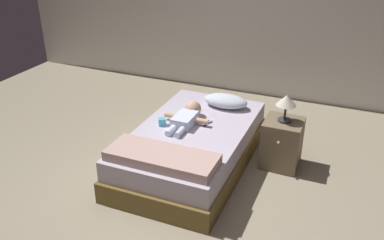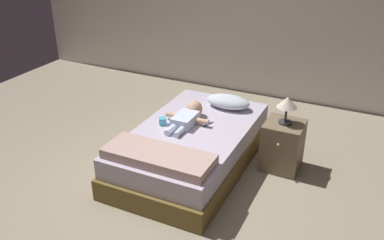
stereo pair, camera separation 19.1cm
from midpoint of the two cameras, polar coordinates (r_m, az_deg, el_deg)
The scene contains 10 objects.
ground_plane at distance 3.90m, azimuth -3.12°, elevation -12.04°, with size 8.00×8.00×0.00m, color gray.
wall_behind_bed at distance 6.00m, azimuth 9.49°, elevation 15.39°, with size 8.00×0.12×2.63m, color silver.
bed at distance 4.40m, azimuth -1.25°, elevation -3.74°, with size 1.12×1.96×0.43m.
pillow at distance 4.76m, azimuth 3.49°, elevation 2.61°, with size 0.51×0.27×0.15m.
baby at distance 4.41m, azimuth -1.91°, elevation 0.46°, with size 0.50×0.63×0.18m.
toothbrush at distance 4.39m, azimuth 1.00°, elevation -0.45°, with size 0.06×0.13×0.02m.
nightstand at distance 4.46m, azimuth 11.03°, elevation -3.15°, with size 0.39×0.42×0.52m.
lamp at distance 4.25m, azimuth 11.57°, elevation 2.43°, with size 0.20×0.20×0.29m.
blanket at distance 3.73m, azimuth -5.64°, elevation -5.14°, with size 1.01×0.39×0.09m.
toy_block at distance 4.37m, azimuth -5.37°, elevation -0.26°, with size 0.10×0.10×0.08m.
Camera 1 is at (1.28, -2.77, 2.42)m, focal length 38.83 mm.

